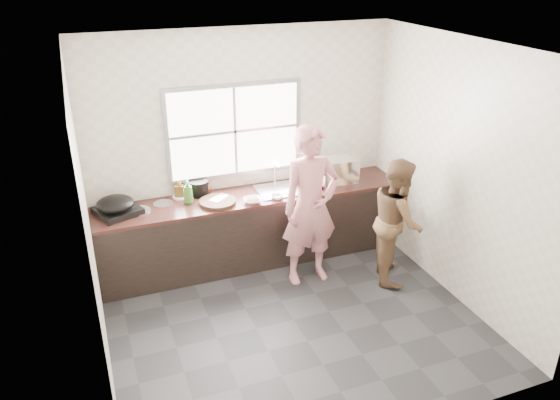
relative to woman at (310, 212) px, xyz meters
name	(u,v)px	position (x,y,z in m)	size (l,w,h in m)	color
floor	(294,320)	(-0.46, -0.67, -0.85)	(3.60, 3.20, 0.01)	#2A2A2D
ceiling	(297,48)	(-0.46, -0.67, 1.86)	(3.60, 3.20, 0.01)	silver
wall_back	(243,146)	(-0.46, 0.93, 0.51)	(3.60, 0.01, 2.70)	beige
wall_left	(89,232)	(-2.27, -0.67, 0.51)	(0.01, 3.20, 2.70)	beige
wall_right	(458,173)	(1.34, -0.67, 0.51)	(0.01, 3.20, 2.70)	beige
wall_front	(386,293)	(-0.46, -2.28, 0.51)	(3.60, 0.01, 2.70)	beige
cabinet	(253,229)	(-0.46, 0.62, -0.43)	(3.60, 0.62, 0.82)	black
countertop	(252,196)	(-0.46, 0.62, 0.00)	(3.60, 0.64, 0.04)	#351A15
sink	(280,190)	(-0.11, 0.62, 0.02)	(0.55, 0.45, 0.02)	silver
faucet	(275,173)	(-0.11, 0.82, 0.17)	(0.02, 0.02, 0.30)	silver
window_frame	(234,131)	(-0.56, 0.92, 0.71)	(1.60, 0.05, 1.10)	#9EA0A5
window_glazing	(235,131)	(-0.56, 0.89, 0.71)	(1.50, 0.01, 1.00)	white
woman	(310,212)	(0.00, 0.00, 0.00)	(0.62, 0.40, 1.69)	#D68086
person_side	(397,220)	(0.92, -0.30, -0.13)	(0.69, 0.54, 1.42)	brown
cutting_board	(218,202)	(-0.90, 0.52, 0.04)	(0.41, 0.41, 0.04)	#311E13
cleaver	(219,198)	(-0.87, 0.57, 0.06)	(0.23, 0.11, 0.01)	#BABDC2
bowl_mince	(253,201)	(-0.52, 0.41, 0.04)	(0.20, 0.20, 0.05)	white
bowl_crabs	(315,184)	(0.32, 0.58, 0.05)	(0.19, 0.19, 0.06)	white
bowl_held	(277,196)	(-0.23, 0.41, 0.05)	(0.18, 0.18, 0.06)	white
black_pot	(198,188)	(-1.04, 0.85, 0.10)	(0.24, 0.24, 0.17)	black
plate_food	(182,196)	(-1.23, 0.85, 0.03)	(0.23, 0.23, 0.02)	white
bottle_green	(188,192)	(-1.19, 0.65, 0.15)	(0.11, 0.11, 0.28)	#3F7A28
bottle_brown_tall	(180,189)	(-1.25, 0.85, 0.12)	(0.09, 0.09, 0.20)	#503714
bottle_brown_short	(206,187)	(-0.95, 0.85, 0.10)	(0.13, 0.13, 0.16)	#482112
glass_jar	(184,193)	(-1.21, 0.83, 0.07)	(0.07, 0.07, 0.10)	silver
burner	(118,211)	(-1.96, 0.66, 0.05)	(0.43, 0.43, 0.06)	black
wok	(115,204)	(-1.98, 0.62, 0.15)	(0.39, 0.39, 0.15)	black
dish_rack	(338,171)	(0.59, 0.55, 0.18)	(0.44, 0.31, 0.33)	white
pot_lid_left	(164,204)	(-1.46, 0.72, 0.02)	(0.23, 0.23, 0.01)	#B4B6BB
pot_lid_right	(138,211)	(-1.75, 0.64, 0.02)	(0.26, 0.26, 0.01)	silver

